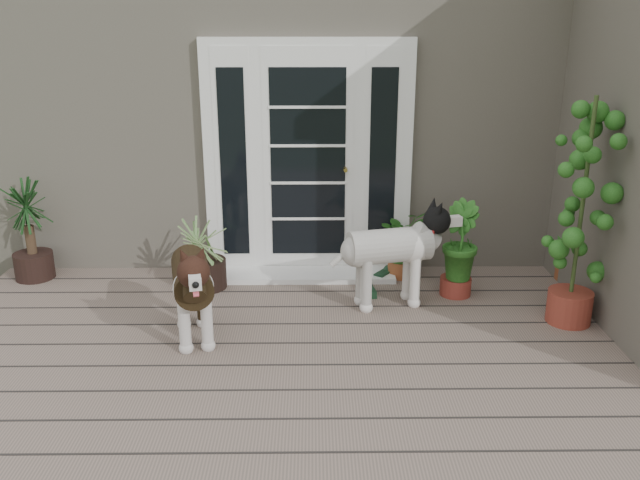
{
  "coord_description": "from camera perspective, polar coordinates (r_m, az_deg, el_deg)",
  "views": [
    {
      "loc": [
        -0.16,
        -3.37,
        2.41
      ],
      "look_at": [
        -0.1,
        1.75,
        0.7
      ],
      "focal_mm": 37.09,
      "sensor_mm": 36.0,
      "label": 1
    }
  ],
  "objects": [
    {
      "name": "deck",
      "position": [
        4.45,
        1.53,
        -13.45
      ],
      "size": [
        6.2,
        4.6,
        0.12
      ],
      "primitive_type": "cube",
      "color": "#6B5B4C",
      "rests_on": "ground"
    },
    {
      "name": "house_main",
      "position": [
        8.07,
        0.49,
        12.36
      ],
      "size": [
        7.4,
        4.0,
        3.1
      ],
      "primitive_type": "cube",
      "color": "#665E54",
      "rests_on": "ground"
    },
    {
      "name": "door_unit",
      "position": [
        6.09,
        -1.04,
        6.96
      ],
      "size": [
        1.9,
        0.14,
        2.15
      ],
      "primitive_type": "cube",
      "color": "white",
      "rests_on": "deck"
    },
    {
      "name": "door_step",
      "position": [
        6.2,
        -0.99,
        -2.96
      ],
      "size": [
        1.6,
        0.4,
        0.05
      ],
      "primitive_type": "cube",
      "color": "white",
      "rests_on": "deck"
    },
    {
      "name": "brindle_dog",
      "position": [
        4.99,
        -10.92,
        -4.55
      ],
      "size": [
        0.57,
        0.95,
        0.74
      ],
      "primitive_type": null,
      "rotation": [
        0.0,
        0.0,
        3.37
      ],
      "color": "#302211",
      "rests_on": "deck"
    },
    {
      "name": "white_dog",
      "position": [
        5.5,
        5.98,
        -1.91
      ],
      "size": [
        0.99,
        0.6,
        0.77
      ],
      "primitive_type": null,
      "rotation": [
        0.0,
        0.0,
        -1.33
      ],
      "color": "white",
      "rests_on": "deck"
    },
    {
      "name": "spider_plant",
      "position": [
        5.94,
        -10.03,
        -0.92
      ],
      "size": [
        0.8,
        0.8,
        0.69
      ],
      "primitive_type": null,
      "rotation": [
        0.0,
        0.0,
        0.28
      ],
      "color": "#96AF6C",
      "rests_on": "deck"
    },
    {
      "name": "yucca",
      "position": [
        6.58,
        -23.82,
        0.92
      ],
      "size": [
        0.73,
        0.73,
        0.97
      ],
      "primitive_type": null,
      "rotation": [
        0.0,
        0.0,
        -0.1
      ],
      "color": "black",
      "rests_on": "deck"
    },
    {
      "name": "herb_a",
      "position": [
        6.17,
        7.02,
        -0.66
      ],
      "size": [
        0.6,
        0.6,
        0.57
      ],
      "primitive_type": "imported",
      "rotation": [
        0.0,
        0.0,
        0.47
      ],
      "color": "#265A19",
      "rests_on": "deck"
    },
    {
      "name": "herb_b",
      "position": [
        5.83,
        11.75,
        -1.8
      ],
      "size": [
        0.49,
        0.49,
        0.62
      ],
      "primitive_type": "imported",
      "rotation": [
        0.0,
        0.0,
        1.79
      ],
      "color": "#1B5719",
      "rests_on": "deck"
    },
    {
      "name": "herb_c",
      "position": [
        6.48,
        21.14,
        -0.58
      ],
      "size": [
        0.55,
        0.55,
        0.63
      ],
      "primitive_type": "imported",
      "rotation": [
        0.0,
        0.0,
        4.2
      ],
      "color": "#265F1B",
      "rests_on": "deck"
    },
    {
      "name": "sapling",
      "position": [
        5.37,
        21.65,
        2.38
      ],
      "size": [
        0.58,
        0.58,
        1.84
      ],
      "primitive_type": null,
      "rotation": [
        0.0,
        0.0,
        0.08
      ],
      "color": "#18561A",
      "rests_on": "deck"
    },
    {
      "name": "clog_left",
      "position": [
        5.83,
        4.25,
        -4.32
      ],
      "size": [
        0.16,
        0.28,
        0.08
      ],
      "primitive_type": null,
      "rotation": [
        0.0,
        0.0,
        0.15
      ],
      "color": "black",
      "rests_on": "deck"
    },
    {
      "name": "clog_right",
      "position": [
        6.2,
        5.58,
        -2.9
      ],
      "size": [
        0.27,
        0.3,
        0.08
      ],
      "primitive_type": null,
      "rotation": [
        0.0,
        0.0,
        -0.63
      ],
      "color": "#14341E",
      "rests_on": "deck"
    }
  ]
}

